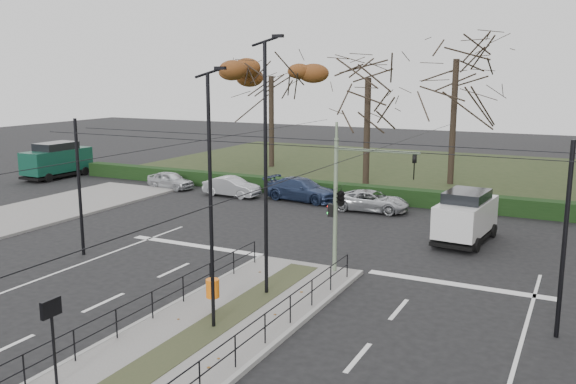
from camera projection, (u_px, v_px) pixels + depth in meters
name	position (u px, v px, depth m)	size (l,w,h in m)	color
ground	(249.00, 306.00, 20.93)	(140.00, 140.00, 0.00)	black
median_island	(208.00, 331.00, 18.72)	(4.40, 15.00, 0.14)	slate
park	(377.00, 168.00, 51.66)	(38.00, 26.00, 0.10)	#242F17
hedge	(312.00, 188.00, 39.80)	(38.00, 1.00, 1.00)	black
median_railing	(206.00, 304.00, 18.46)	(4.14, 13.24, 0.92)	black
catenary	(271.00, 200.00, 21.70)	(20.00, 34.00, 6.00)	black
traffic_light	(343.00, 195.00, 23.55)	(3.60, 2.05, 5.30)	slate
litter_bin	(213.00, 289.00, 19.86)	(0.44, 0.44, 1.13)	black
info_panel	(51.00, 318.00, 15.02)	(0.13, 0.59, 2.27)	black
streetlamp_median_near	(211.00, 200.00, 18.11)	(0.66, 0.14, 7.91)	black
streetlamp_median_far	(266.00, 167.00, 20.93)	(0.75, 0.15, 8.98)	black
parked_car_first	(170.00, 180.00, 42.28)	(1.42, 3.54, 1.21)	#ACAEB4
parked_car_second	(232.00, 187.00, 39.64)	(1.34, 3.85, 1.27)	#ACAEB4
parked_car_third	(302.00, 189.00, 38.28)	(1.99, 4.91, 1.42)	#212E4E
parked_car_fourth	(372.00, 201.00, 35.33)	(2.00, 4.33, 1.20)	#ACAEB4
white_van	(466.00, 215.00, 28.76)	(2.45, 4.77, 2.45)	silver
green_van	(57.00, 160.00, 46.66)	(2.28, 5.57, 2.72)	#0D392B
rust_tree	(271.00, 76.00, 50.59)	(8.47, 8.47, 9.99)	black
bare_tree_center	(456.00, 68.00, 42.25)	(6.88, 6.88, 11.67)	black
bare_tree_near	(368.00, 86.00, 41.46)	(5.68, 5.68, 9.97)	black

